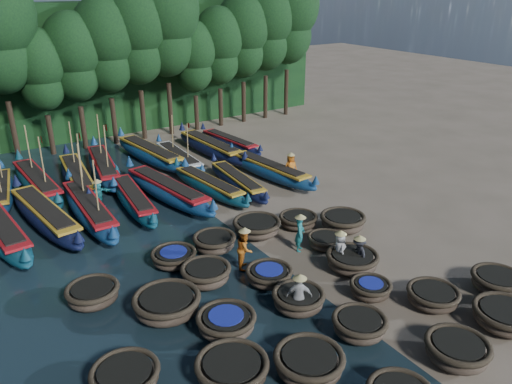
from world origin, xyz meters
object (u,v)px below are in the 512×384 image
coracle_9 (497,281)px  long_boat_14 (151,154)px  coracle_23 (257,227)px  long_boat_17 (230,142)px  coracle_21 (174,257)px  coracle_19 (343,221)px  coracle_17 (269,275)px  fisherman_4 (299,294)px  coracle_11 (226,322)px  fisherman_0 (340,248)px  long_boat_6 (209,186)px  long_boat_13 (104,167)px  long_boat_12 (77,177)px  coracle_3 (457,350)px  fisherman_6 (291,167)px  coracle_4 (506,316)px  long_boat_11 (37,183)px  fisherman_3 (359,252)px  coracle_10 (125,377)px  coracle_5 (232,369)px  fisherman_5 (99,194)px  long_boat_2 (45,216)px  long_boat_7 (238,181)px  long_boat_3 (89,209)px  coracle_12 (298,300)px  coracle_6 (309,363)px  coracle_14 (352,260)px  coracle_20 (93,294)px  coracle_7 (359,325)px  long_boat_16 (211,147)px  long_boat_1 (1,229)px  coracle_8 (433,296)px  long_boat_5 (168,190)px  coracle_15 (167,304)px  coracle_16 (206,274)px  coracle_22 (215,242)px  coracle_24 (298,220)px  long_boat_15 (179,158)px  long_boat_10 (2,191)px

coracle_9 → long_boat_14: long_boat_14 is taller
coracle_23 → long_boat_17: size_ratio=0.36×
coracle_21 → coracle_19: bearing=-11.2°
coracle_17 → fisherman_4: fisherman_4 is taller
long_boat_14 → coracle_17: bearing=-103.0°
coracle_11 → fisherman_0: bearing=10.2°
long_boat_6 → long_boat_13: size_ratio=0.87×
coracle_11 → coracle_17: coracle_11 is taller
long_boat_12 → long_boat_13: bearing=31.0°
coracle_3 → fisherman_6: (5.13, 15.55, 0.49)m
coracle_4 → coracle_19: bearing=88.0°
long_boat_11 → fisherman_3: size_ratio=5.13×
coracle_10 → long_boat_14: long_boat_14 is taller
coracle_5 → fisherman_5: (0.65, 14.94, 0.38)m
long_boat_2 → long_boat_14: 10.23m
coracle_5 → long_boat_7: size_ratio=0.37×
long_boat_3 → coracle_12: bearing=-69.0°
coracle_6 → coracle_14: size_ratio=0.98×
coracle_11 → coracle_6: bearing=-71.3°
coracle_20 → coracle_7: bearing=-44.6°
coracle_17 → long_boat_6: size_ratio=0.28×
coracle_10 → long_boat_16: (12.82, 17.80, 0.19)m
long_boat_17 → long_boat_14: bearing=169.8°
long_boat_1 → long_boat_11: (2.74, 5.23, -0.01)m
coracle_20 → long_boat_14: size_ratio=0.26×
long_boat_13 → coracle_11: bearing=-84.7°
coracle_8 → long_boat_5: 15.30m
coracle_15 → long_boat_1: bearing=113.1°
coracle_4 → long_boat_1: long_boat_1 is taller
coracle_14 → long_boat_16: (2.40, 16.69, 0.14)m
coracle_17 → long_boat_17: bearing=64.2°
coracle_17 → long_boat_7: long_boat_7 is taller
coracle_14 → long_boat_6: 10.69m
coracle_19 → long_boat_14: 15.24m
coracle_16 → coracle_22: coracle_16 is taller
coracle_24 → long_boat_16: 12.40m
long_boat_2 → long_boat_6: (8.84, -0.87, -0.10)m
coracle_4 → coracle_14: coracle_14 is taller
coracle_8 → long_boat_12: long_boat_12 is taller
long_boat_16 → coracle_9: bearing=-89.5°
coracle_4 → long_boat_15: (-2.29, 21.80, 0.08)m
coracle_8 → long_boat_3: (-8.59, 14.64, 0.19)m
long_boat_3 → long_boat_17: bearing=28.7°
long_boat_5 → long_boat_10: size_ratio=1.22×
coracle_17 → coracle_23: size_ratio=0.80×
coracle_9 → coracle_17: (-7.18, 5.48, -0.06)m
coracle_4 → long_boat_14: long_boat_14 is taller
coracle_16 → coracle_17: coracle_16 is taller
coracle_19 → coracle_21: 8.49m
coracle_8 → coracle_17: coracle_8 is taller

